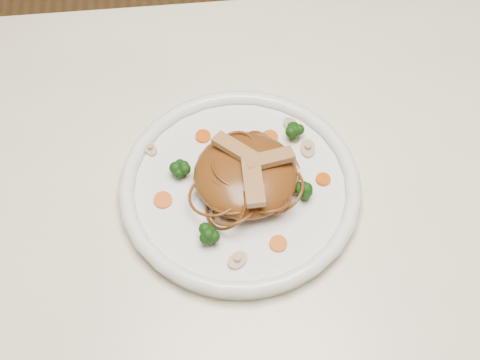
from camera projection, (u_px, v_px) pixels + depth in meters
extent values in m
cube|color=white|center=(272.00, 223.00, 0.83)|extent=(1.20, 0.80, 0.04)
cylinder|color=white|center=(240.00, 189.00, 0.83)|extent=(0.40, 0.40, 0.02)
ellipsoid|color=brown|center=(246.00, 174.00, 0.80)|extent=(0.14, 0.14, 0.04)
cube|color=#B07D53|center=(270.00, 159.00, 0.79)|extent=(0.06, 0.03, 0.01)
cube|color=#B07D53|center=(235.00, 148.00, 0.79)|extent=(0.06, 0.05, 0.01)
cube|color=#B07D53|center=(253.00, 180.00, 0.77)|extent=(0.02, 0.07, 0.01)
cylinder|color=#C14807|center=(270.00, 137.00, 0.86)|extent=(0.02, 0.02, 0.00)
cylinder|color=#C14807|center=(163.00, 200.00, 0.81)|extent=(0.02, 0.02, 0.00)
cylinder|color=#C14807|center=(323.00, 179.00, 0.82)|extent=(0.02, 0.02, 0.00)
cylinder|color=#C14807|center=(203.00, 136.00, 0.86)|extent=(0.02, 0.02, 0.00)
cylinder|color=#C14807|center=(278.00, 244.00, 0.77)|extent=(0.02, 0.02, 0.00)
cylinder|color=#C5B094|center=(237.00, 260.00, 0.76)|extent=(0.04, 0.04, 0.01)
cylinder|color=#C5B094|center=(308.00, 149.00, 0.85)|extent=(0.03, 0.03, 0.01)
cylinder|color=#C5B094|center=(151.00, 149.00, 0.85)|extent=(0.03, 0.03, 0.01)
cylinder|color=#C5B094|center=(291.00, 125.00, 0.87)|extent=(0.03, 0.03, 0.01)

